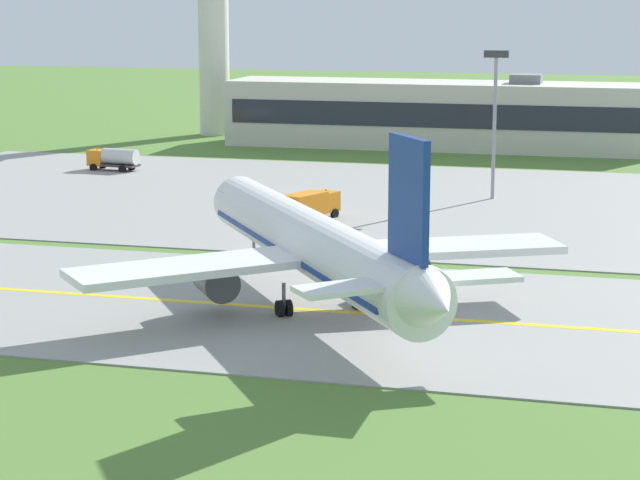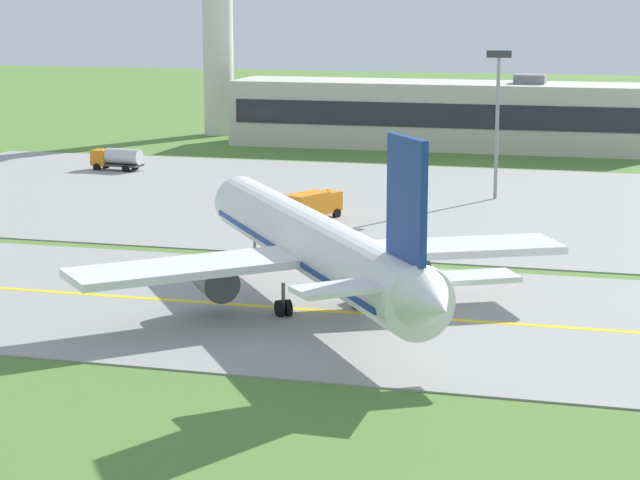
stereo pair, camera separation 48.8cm
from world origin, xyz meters
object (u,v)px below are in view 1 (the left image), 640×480
service_truck_fuel (113,158)px  apron_light_mast (495,106)px  airplane_lead (315,245)px  service_truck_baggage (311,204)px  control_tower (213,8)px

service_truck_fuel → apron_light_mast: apron_light_mast is taller
airplane_lead → apron_light_mast: (6.01, 45.63, 5.19)m
service_truck_baggage → service_truck_fuel: bearing=141.2°
airplane_lead → apron_light_mast: apron_light_mast is taller
airplane_lead → service_truck_baggage: (-8.38, 29.84, -2.60)m
airplane_lead → control_tower: control_tower is taller
apron_light_mast → airplane_lead: bearing=-97.5°
service_truck_baggage → apron_light_mast: size_ratio=0.43×
airplane_lead → control_tower: (-40.35, 93.27, 14.13)m
service_truck_baggage → control_tower: size_ratio=0.21×
airplane_lead → service_truck_baggage: airplane_lead is taller
airplane_lead → service_truck_fuel: 66.83m
service_truck_fuel → control_tower: (-1.53, 38.93, 16.72)m
service_truck_fuel → apron_light_mast: 46.34m
service_truck_fuel → control_tower: control_tower is taller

